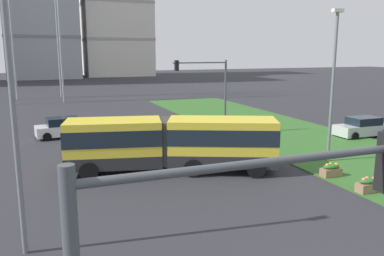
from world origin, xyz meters
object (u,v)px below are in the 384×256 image
object	(u,v)px
car_silver_hatch	(362,127)
flower_planter_2	(368,185)
flower_planter_3	(331,170)
traffic_light_far_right	(208,84)
streetlight_median	(333,81)
articulated_bus	(172,143)
apartment_tower_centre	(116,5)
streetlight_left	(13,113)
car_white_van	(64,128)

from	to	relation	value
car_silver_hatch	flower_planter_2	distance (m)	13.84
flower_planter_3	traffic_light_far_right	xyz separation A→B (m)	(-1.89, 12.32, 3.78)
flower_planter_2	streetlight_median	bearing A→B (deg)	69.60
articulated_bus	car_silver_hatch	xyz separation A→B (m)	(17.09, 3.34, -0.90)
articulated_bus	flower_planter_3	size ratio (longest dim) A/B	10.80
traffic_light_far_right	streetlight_median	size ratio (longest dim) A/B	0.66
flower_planter_2	apartment_tower_centre	world-z (taller)	apartment_tower_centre
articulated_bus	streetlight_median	bearing A→B (deg)	-9.87
car_silver_hatch	streetlight_median	xyz separation A→B (m)	(-7.54, -5.01, 4.26)
car_silver_hatch	flower_planter_2	xyz separation A→B (m)	(-9.44, -10.11, -0.33)
flower_planter_3	streetlight_left	size ratio (longest dim) A/B	0.13
car_silver_hatch	car_white_van	world-z (taller)	same
car_silver_hatch	apartment_tower_centre	world-z (taller)	apartment_tower_centre
car_white_van	streetlight_left	world-z (taller)	streetlight_left
flower_planter_3	traffic_light_far_right	world-z (taller)	traffic_light_far_right
car_silver_hatch	car_white_van	xyz separation A→B (m)	(-22.21, 8.48, 0.00)
flower_planter_2	streetlight_left	xyz separation A→B (m)	(-15.23, -0.24, 4.39)
flower_planter_3	streetlight_left	xyz separation A→B (m)	(-15.23, -2.83, 4.39)
car_white_van	streetlight_median	size ratio (longest dim) A/B	0.50
articulated_bus	car_white_van	xyz separation A→B (m)	(-5.12, 11.82, -0.90)
car_silver_hatch	traffic_light_far_right	distance (m)	12.78
traffic_light_far_right	articulated_bus	bearing A→B (deg)	-125.26
traffic_light_far_right	apartment_tower_centre	bearing A→B (deg)	84.19
articulated_bus	streetlight_left	size ratio (longest dim) A/B	1.36
flower_planter_2	apartment_tower_centre	bearing A→B (deg)	86.17
car_white_van	flower_planter_2	bearing A→B (deg)	-55.52
traffic_light_far_right	streetlight_left	distance (m)	20.19
streetlight_median	articulated_bus	bearing A→B (deg)	170.13
car_white_van	flower_planter_3	distance (m)	20.48
car_silver_hatch	traffic_light_far_right	size ratio (longest dim) A/B	0.73
articulated_bus	car_white_van	size ratio (longest dim) A/B	2.60
apartment_tower_centre	streetlight_median	bearing A→B (deg)	-92.88
car_white_van	streetlight_left	bearing A→B (deg)	-97.44
streetlight_left	streetlight_median	size ratio (longest dim) A/B	0.96
traffic_light_far_right	streetlight_median	bearing A→B (deg)	-68.83
car_white_van	flower_planter_3	xyz separation A→B (m)	(12.77, -16.00, -0.33)
articulated_bus	flower_planter_3	distance (m)	8.80
apartment_tower_centre	flower_planter_3	bearing A→B (deg)	-93.94
streetlight_median	car_white_van	bearing A→B (deg)	137.41
streetlight_left	apartment_tower_centre	bearing A→B (deg)	77.51
streetlight_median	apartment_tower_centre	bearing A→B (deg)	87.12
streetlight_median	flower_planter_3	bearing A→B (deg)	-127.02
streetlight_left	apartment_tower_centre	world-z (taller)	apartment_tower_centre
flower_planter_3	streetlight_left	distance (m)	16.10
traffic_light_far_right	streetlight_left	bearing A→B (deg)	-131.36
articulated_bus	streetlight_left	xyz separation A→B (m)	(-7.58, -7.01, 3.17)
car_silver_hatch	apartment_tower_centre	size ratio (longest dim) A/B	0.12
flower_planter_3	traffic_light_far_right	distance (m)	13.02
flower_planter_2	apartment_tower_centre	size ratio (longest dim) A/B	0.03
car_silver_hatch	flower_planter_3	world-z (taller)	car_silver_hatch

